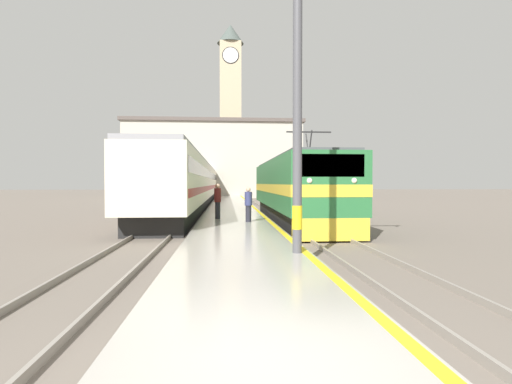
{
  "coord_description": "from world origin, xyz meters",
  "views": [
    {
      "loc": [
        -0.43,
        -4.14,
        2.13
      ],
      "look_at": [
        1.83,
        25.95,
        1.46
      ],
      "focal_mm": 28.0,
      "sensor_mm": 36.0,
      "label": 1
    }
  ],
  "objects_px": {
    "person_on_platform": "(248,204)",
    "second_waiting_passenger": "(218,200)",
    "catenary_mast": "(300,80)",
    "passenger_train": "(194,183)",
    "locomotive_train": "(294,189)",
    "clock_tower": "(231,106)"
  },
  "relations": [
    {
      "from": "second_waiting_passenger",
      "to": "clock_tower",
      "type": "distance_m",
      "value": 52.89
    },
    {
      "from": "catenary_mast",
      "to": "person_on_platform",
      "type": "bearing_deg",
      "value": 96.0
    },
    {
      "from": "locomotive_train",
      "to": "second_waiting_passenger",
      "type": "xyz_separation_m",
      "value": [
        -4.12,
        -1.74,
        -0.5
      ]
    },
    {
      "from": "locomotive_train",
      "to": "clock_tower",
      "type": "relative_size",
      "value": 0.53
    },
    {
      "from": "passenger_train",
      "to": "locomotive_train",
      "type": "bearing_deg",
      "value": -66.04
    },
    {
      "from": "locomotive_train",
      "to": "catenary_mast",
      "type": "distance_m",
      "value": 12.13
    },
    {
      "from": "locomotive_train",
      "to": "second_waiting_passenger",
      "type": "distance_m",
      "value": 4.5
    },
    {
      "from": "passenger_train",
      "to": "person_on_platform",
      "type": "xyz_separation_m",
      "value": [
        3.87,
        -18.23,
        -0.92
      ]
    },
    {
      "from": "locomotive_train",
      "to": "person_on_platform",
      "type": "bearing_deg",
      "value": -127.79
    },
    {
      "from": "person_on_platform",
      "to": "second_waiting_passenger",
      "type": "bearing_deg",
      "value": 129.76
    },
    {
      "from": "passenger_train",
      "to": "clock_tower",
      "type": "xyz_separation_m",
      "value": [
        3.64,
        34.35,
        13.69
      ]
    },
    {
      "from": "person_on_platform",
      "to": "second_waiting_passenger",
      "type": "xyz_separation_m",
      "value": [
        -1.44,
        1.73,
        0.1
      ]
    },
    {
      "from": "passenger_train",
      "to": "person_on_platform",
      "type": "bearing_deg",
      "value": -78.0
    },
    {
      "from": "catenary_mast",
      "to": "second_waiting_passenger",
      "type": "distance_m",
      "value": 10.72
    },
    {
      "from": "second_waiting_passenger",
      "to": "locomotive_train",
      "type": "bearing_deg",
      "value": 22.85
    },
    {
      "from": "locomotive_train",
      "to": "person_on_platform",
      "type": "relative_size",
      "value": 10.15
    },
    {
      "from": "locomotive_train",
      "to": "clock_tower",
      "type": "bearing_deg",
      "value": 93.4
    },
    {
      "from": "clock_tower",
      "to": "catenary_mast",
      "type": "bearing_deg",
      "value": -88.98
    },
    {
      "from": "passenger_train",
      "to": "second_waiting_passenger",
      "type": "bearing_deg",
      "value": -81.6
    },
    {
      "from": "person_on_platform",
      "to": "catenary_mast",
      "type": "bearing_deg",
      "value": -84.0
    },
    {
      "from": "catenary_mast",
      "to": "second_waiting_passenger",
      "type": "bearing_deg",
      "value": 103.06
    },
    {
      "from": "passenger_train",
      "to": "person_on_platform",
      "type": "distance_m",
      "value": 18.66
    }
  ]
}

